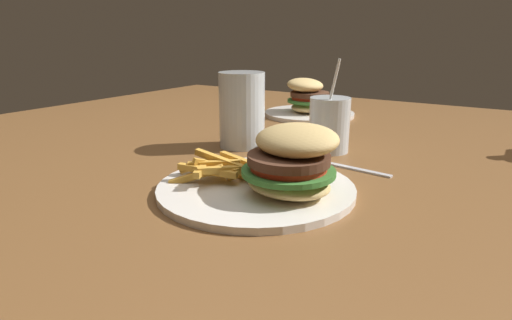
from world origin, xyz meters
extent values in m
cube|color=brown|center=(0.00, 0.00, 0.68)|extent=(1.68, 1.35, 0.03)
cylinder|color=brown|center=(-0.77, 0.61, 0.33)|extent=(0.08, 0.08, 0.67)
cylinder|color=white|center=(0.06, -0.26, 0.71)|extent=(0.27, 0.27, 0.01)
ellipsoid|color=#DBB770|center=(0.11, -0.26, 0.72)|extent=(0.13, 0.12, 0.03)
cylinder|color=#38752D|center=(0.11, -0.26, 0.74)|extent=(0.15, 0.15, 0.01)
cylinder|color=red|center=(0.11, -0.26, 0.75)|extent=(0.12, 0.12, 0.01)
cylinder|color=#4C2D1E|center=(0.11, -0.26, 0.76)|extent=(0.13, 0.13, 0.01)
ellipsoid|color=#DBB770|center=(0.12, -0.25, 0.78)|extent=(0.14, 0.12, 0.05)
cube|color=gold|center=(0.05, -0.26, 0.72)|extent=(0.06, 0.02, 0.02)
cube|color=gold|center=(0.01, -0.23, 0.73)|extent=(0.09, 0.03, 0.01)
cube|color=gold|center=(0.00, -0.26, 0.74)|extent=(0.08, 0.01, 0.02)
cube|color=gold|center=(0.01, -0.27, 0.73)|extent=(0.07, 0.02, 0.01)
cube|color=gold|center=(0.04, -0.25, 0.72)|extent=(0.08, 0.03, 0.02)
cube|color=gold|center=(0.00, -0.26, 0.72)|extent=(0.06, 0.03, 0.02)
cube|color=gold|center=(-0.01, -0.27, 0.73)|extent=(0.04, 0.06, 0.03)
cube|color=gold|center=(0.03, -0.24, 0.72)|extent=(0.07, 0.03, 0.02)
cube|color=gold|center=(0.00, -0.27, 0.73)|extent=(0.07, 0.05, 0.01)
cube|color=gold|center=(-0.02, -0.24, 0.72)|extent=(0.02, 0.06, 0.02)
cube|color=gold|center=(-0.01, -0.29, 0.73)|extent=(0.04, 0.08, 0.01)
cube|color=gold|center=(-0.01, -0.30, 0.72)|extent=(0.07, 0.05, 0.03)
cube|color=gold|center=(0.02, -0.29, 0.73)|extent=(0.05, 0.06, 0.01)
cube|color=gold|center=(-0.04, -0.25, 0.72)|extent=(0.06, 0.07, 0.02)
cube|color=gold|center=(0.01, -0.28, 0.73)|extent=(0.02, 0.06, 0.02)
cube|color=gold|center=(0.00, -0.29, 0.73)|extent=(0.09, 0.03, 0.01)
cylinder|color=silver|center=(-0.10, -0.06, 0.77)|extent=(0.09, 0.09, 0.14)
cylinder|color=#B26B19|center=(-0.10, -0.06, 0.76)|extent=(0.08, 0.08, 0.12)
cylinder|color=silver|center=(0.06, -0.01, 0.75)|extent=(0.07, 0.07, 0.10)
cylinder|color=#EFA819|center=(0.06, -0.01, 0.74)|extent=(0.07, 0.07, 0.09)
cylinder|color=white|center=(0.07, -0.03, 0.79)|extent=(0.03, 0.01, 0.17)
ellipsoid|color=silver|center=(0.07, -0.08, 0.71)|extent=(0.05, 0.05, 0.01)
cube|color=silver|center=(0.15, -0.09, 0.70)|extent=(0.11, 0.02, 0.00)
cylinder|color=white|center=(-0.13, 0.30, 0.71)|extent=(0.24, 0.24, 0.01)
ellipsoid|color=#DBB770|center=(-0.13, 0.30, 0.72)|extent=(0.09, 0.11, 0.03)
cylinder|color=#38752D|center=(-0.13, 0.30, 0.74)|extent=(0.12, 0.12, 0.01)
cylinder|color=red|center=(-0.13, 0.30, 0.75)|extent=(0.10, 0.10, 0.01)
cylinder|color=#4C2D1E|center=(-0.13, 0.30, 0.76)|extent=(0.10, 0.10, 0.01)
ellipsoid|color=#DBB770|center=(-0.14, 0.30, 0.78)|extent=(0.10, 0.11, 0.04)
camera|label=1|loc=(0.36, -0.73, 0.91)|focal=30.00mm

